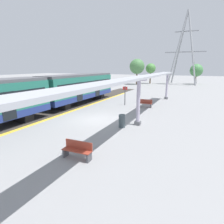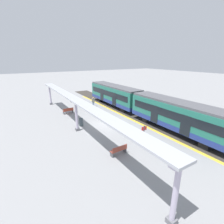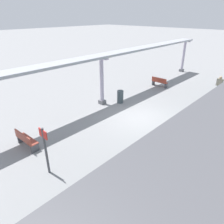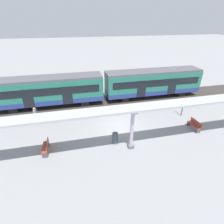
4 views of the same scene
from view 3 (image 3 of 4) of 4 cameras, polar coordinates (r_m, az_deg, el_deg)
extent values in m
plane|color=gray|center=(13.67, 7.89, -1.72)|extent=(176.00, 176.00, 0.00)
cube|color=gold|center=(12.22, 22.72, -7.24)|extent=(0.40, 33.14, 0.01)
cube|color=#216C5A|center=(6.09, 20.14, -21.27)|extent=(2.60, 12.15, 2.60)
cube|color=navy|center=(6.85, 18.70, -27.21)|extent=(2.63, 12.17, 0.55)
cube|color=#515156|center=(5.18, 22.53, -10.32)|extent=(2.39, 12.15, 0.24)
cube|color=black|center=(6.27, 9.41, -14.21)|extent=(0.03, 11.17, 0.84)
cube|color=black|center=(8.06, 17.36, -10.02)|extent=(0.04, 1.10, 2.00)
cube|color=black|center=(5.61, -4.56, -28.61)|extent=(0.04, 1.10, 2.00)
cube|color=black|center=(10.05, 28.19, -14.03)|extent=(2.21, 0.90, 0.64)
cube|color=slate|center=(26.17, 18.67, 10.91)|extent=(0.44, 0.44, 0.30)
cylinder|color=#B6ABC3|center=(25.83, 19.21, 14.52)|extent=(0.28, 0.28, 3.08)
cube|color=#B6ABC3|center=(25.61, 19.74, 18.01)|extent=(1.10, 0.36, 0.12)
cube|color=slate|center=(15.71, -2.71, 2.86)|extent=(0.44, 0.44, 0.30)
cylinder|color=#B6ABC3|center=(15.14, -2.84, 8.77)|extent=(0.28, 0.28, 3.08)
cube|color=#B6ABC3|center=(14.75, -2.98, 14.72)|extent=(1.10, 0.36, 0.12)
cube|color=#A8AAB2|center=(14.74, -2.94, 15.26)|extent=(1.20, 27.07, 0.16)
cube|color=brown|center=(11.43, -22.44, -6.98)|extent=(1.52, 0.50, 0.04)
cube|color=brown|center=(11.26, -23.47, -6.39)|extent=(1.50, 0.12, 0.40)
cube|color=#4C4C51|center=(12.08, -23.78, -6.69)|extent=(0.12, 0.40, 0.42)
cube|color=#4C4C51|center=(11.03, -20.56, -9.32)|extent=(0.12, 0.40, 0.42)
cube|color=#983827|center=(19.98, 13.10, 8.15)|extent=(1.51, 0.47, 0.04)
cube|color=#983827|center=(19.76, 12.88, 8.65)|extent=(1.50, 0.09, 0.40)
cube|color=#4C4C51|center=(20.36, 11.39, 7.96)|extent=(0.11, 0.40, 0.42)
cube|color=#4C4C51|center=(19.76, 14.72, 7.07)|extent=(0.11, 0.40, 0.42)
cylinder|color=#404C52|center=(15.77, 2.30, 4.26)|extent=(0.48, 0.48, 0.97)
cylinder|color=#4C4C51|center=(9.05, -17.82, -10.33)|extent=(0.10, 0.10, 2.20)
cube|color=red|center=(8.60, -18.58, -5.72)|extent=(0.56, 0.04, 0.36)
cylinder|color=#2B598A|center=(19.51, 27.02, 5.43)|extent=(0.10, 0.10, 0.80)
cylinder|color=#2B598A|center=(19.46, 27.46, 5.29)|extent=(0.10, 0.10, 0.80)
cube|color=gray|center=(19.29, 27.66, 7.31)|extent=(0.48, 0.24, 0.60)
sphere|color=tan|center=(19.18, 27.91, 8.46)|extent=(0.22, 0.22, 0.22)
camera|label=1|loc=(27.81, 12.32, 21.32)|focal=30.56mm
camera|label=2|loc=(17.60, -73.80, 13.24)|focal=26.78mm
camera|label=4|loc=(24.86, -14.93, 31.69)|focal=27.29mm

